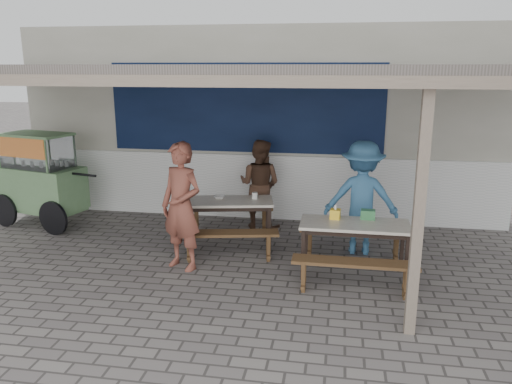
{
  "coord_description": "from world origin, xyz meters",
  "views": [
    {
      "loc": [
        1.53,
        -5.96,
        2.8
      ],
      "look_at": [
        0.37,
        0.9,
        1.03
      ],
      "focal_mm": 35.0,
      "sensor_mm": 36.0,
      "label": 1
    }
  ],
  "objects_px": {
    "tissue_box": "(335,214)",
    "bench_left_wall": "(230,213)",
    "patron_wall_side": "(260,184)",
    "patron_street_side": "(181,207)",
    "table_right": "(355,229)",
    "bench_right_wall": "(353,237)",
    "donation_box": "(368,214)",
    "bench_left_street": "(229,239)",
    "condiment_bowl": "(219,197)",
    "patron_right_table": "(362,198)",
    "bench_right_street": "(354,269)",
    "condiment_jar": "(255,196)",
    "table_left": "(229,205)",
    "vendor_cart": "(41,176)"
  },
  "relations": [
    {
      "from": "donation_box",
      "to": "bench_right_street",
      "type": "bearing_deg",
      "value": -102.05
    },
    {
      "from": "tissue_box",
      "to": "donation_box",
      "type": "distance_m",
      "value": 0.45
    },
    {
      "from": "bench_right_street",
      "to": "patron_wall_side",
      "type": "bearing_deg",
      "value": 122.97
    },
    {
      "from": "patron_street_side",
      "to": "patron_wall_side",
      "type": "bearing_deg",
      "value": 91.56
    },
    {
      "from": "patron_street_side",
      "to": "bench_right_wall",
      "type": "bearing_deg",
      "value": 40.32
    },
    {
      "from": "bench_left_wall",
      "to": "donation_box",
      "type": "height_order",
      "value": "donation_box"
    },
    {
      "from": "bench_left_street",
      "to": "patron_right_table",
      "type": "relative_size",
      "value": 0.86
    },
    {
      "from": "condiment_jar",
      "to": "condiment_bowl",
      "type": "bearing_deg",
      "value": -172.4
    },
    {
      "from": "patron_street_side",
      "to": "patron_wall_side",
      "type": "relative_size",
      "value": 1.15
    },
    {
      "from": "vendor_cart",
      "to": "donation_box",
      "type": "distance_m",
      "value": 5.75
    },
    {
      "from": "bench_right_wall",
      "to": "condiment_jar",
      "type": "bearing_deg",
      "value": 165.29
    },
    {
      "from": "bench_left_street",
      "to": "bench_left_wall",
      "type": "distance_m",
      "value": 1.32
    },
    {
      "from": "patron_street_side",
      "to": "condiment_bowl",
      "type": "xyz_separation_m",
      "value": [
        0.28,
        1.07,
        -0.13
      ]
    },
    {
      "from": "vendor_cart",
      "to": "condiment_jar",
      "type": "height_order",
      "value": "vendor_cart"
    },
    {
      "from": "bench_right_street",
      "to": "patron_right_table",
      "type": "xyz_separation_m",
      "value": [
        0.11,
        1.52,
        0.52
      ]
    },
    {
      "from": "donation_box",
      "to": "tissue_box",
      "type": "bearing_deg",
      "value": -172.42
    },
    {
      "from": "table_right",
      "to": "condiment_bowl",
      "type": "relative_size",
      "value": 7.71
    },
    {
      "from": "bench_left_wall",
      "to": "table_right",
      "type": "height_order",
      "value": "table_right"
    },
    {
      "from": "bench_right_street",
      "to": "condiment_bowl",
      "type": "relative_size",
      "value": 8.24
    },
    {
      "from": "bench_right_street",
      "to": "table_left",
      "type": "bearing_deg",
      "value": 142.54
    },
    {
      "from": "donation_box",
      "to": "condiment_jar",
      "type": "relative_size",
      "value": 1.93
    },
    {
      "from": "bench_left_wall",
      "to": "patron_street_side",
      "type": "relative_size",
      "value": 0.82
    },
    {
      "from": "bench_right_wall",
      "to": "tissue_box",
      "type": "xyz_separation_m",
      "value": [
        -0.27,
        -0.46,
        0.48
      ]
    },
    {
      "from": "donation_box",
      "to": "bench_left_wall",
      "type": "bearing_deg",
      "value": 149.82
    },
    {
      "from": "tissue_box",
      "to": "donation_box",
      "type": "height_order",
      "value": "tissue_box"
    },
    {
      "from": "patron_right_table",
      "to": "bench_right_street",
      "type": "bearing_deg",
      "value": 86.24
    },
    {
      "from": "table_left",
      "to": "tissue_box",
      "type": "distance_m",
      "value": 1.8
    },
    {
      "from": "vendor_cart",
      "to": "donation_box",
      "type": "height_order",
      "value": "vendor_cart"
    },
    {
      "from": "patron_wall_side",
      "to": "patron_street_side",
      "type": "bearing_deg",
      "value": 82.66
    },
    {
      "from": "bench_left_wall",
      "to": "bench_right_street",
      "type": "height_order",
      "value": "same"
    },
    {
      "from": "patron_wall_side",
      "to": "bench_left_wall",
      "type": "bearing_deg",
      "value": 51.2
    },
    {
      "from": "patron_street_side",
      "to": "condiment_bowl",
      "type": "distance_m",
      "value": 1.11
    },
    {
      "from": "tissue_box",
      "to": "patron_street_side",
      "type": "bearing_deg",
      "value": -172.53
    },
    {
      "from": "vendor_cart",
      "to": "condiment_jar",
      "type": "relative_size",
      "value": 21.12
    },
    {
      "from": "table_left",
      "to": "bench_left_street",
      "type": "distance_m",
      "value": 0.74
    },
    {
      "from": "tissue_box",
      "to": "donation_box",
      "type": "relative_size",
      "value": 0.69
    },
    {
      "from": "condiment_bowl",
      "to": "patron_right_table",
      "type": "bearing_deg",
      "value": -0.91
    },
    {
      "from": "bench_left_street",
      "to": "patron_right_table",
      "type": "height_order",
      "value": "patron_right_table"
    },
    {
      "from": "patron_right_table",
      "to": "bench_left_wall",
      "type": "bearing_deg",
      "value": -14.9
    },
    {
      "from": "bench_left_street",
      "to": "condiment_bowl",
      "type": "distance_m",
      "value": 0.91
    },
    {
      "from": "bench_right_street",
      "to": "tissue_box",
      "type": "height_order",
      "value": "tissue_box"
    },
    {
      "from": "patron_street_side",
      "to": "condiment_jar",
      "type": "distance_m",
      "value": 1.42
    },
    {
      "from": "bench_right_street",
      "to": "condiment_jar",
      "type": "xyz_separation_m",
      "value": [
        -1.54,
        1.63,
        0.46
      ]
    },
    {
      "from": "table_left",
      "to": "bench_left_wall",
      "type": "bearing_deg",
      "value": 90.0
    },
    {
      "from": "bench_right_street",
      "to": "bench_right_wall",
      "type": "bearing_deg",
      "value": 90.0
    },
    {
      "from": "patron_right_table",
      "to": "bench_right_wall",
      "type": "bearing_deg",
      "value": 69.73
    },
    {
      "from": "table_left",
      "to": "tissue_box",
      "type": "relative_size",
      "value": 10.86
    },
    {
      "from": "bench_left_wall",
      "to": "patron_street_side",
      "type": "bearing_deg",
      "value": -112.77
    },
    {
      "from": "bench_right_wall",
      "to": "donation_box",
      "type": "distance_m",
      "value": 0.65
    },
    {
      "from": "tissue_box",
      "to": "bench_left_wall",
      "type": "bearing_deg",
      "value": 142.81
    }
  ]
}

